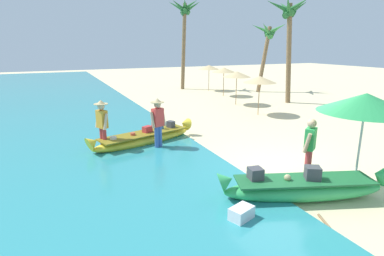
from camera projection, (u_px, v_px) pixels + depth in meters
name	position (u px, v px, depth m)	size (l,w,h in m)	color
ground_plane	(288.00, 170.00, 8.74)	(80.00, 80.00, 0.00)	beige
boat_green_foreground	(303.00, 188.00, 7.01)	(3.85, 1.91, 0.79)	#38B760
boat_yellow_midground	(144.00, 138.00, 10.87)	(4.05, 1.81, 0.74)	yellow
person_vendor_hatted	(158.00, 120.00, 10.20)	(0.58, 0.44, 1.73)	#3D5BA8
person_tourist_customer	(310.00, 147.00, 7.81)	(0.56, 0.46, 1.63)	#B2383D
person_vendor_assistant	(102.00, 122.00, 9.98)	(0.44, 0.58, 1.71)	#B2383D
patio_umbrella_large	(366.00, 103.00, 7.02)	(2.07, 2.07, 2.34)	#B7B7BC
parasol_row_0	(260.00, 79.00, 15.22)	(1.60, 1.60, 1.91)	#8E6B47
parasol_row_1	(237.00, 74.00, 17.88)	(1.60, 1.60, 1.91)	#8E6B47
parasol_row_2	(224.00, 70.00, 20.94)	(1.60, 1.60, 1.91)	#8E6B47
parasol_row_3	(209.00, 67.00, 23.46)	(1.60, 1.60, 1.91)	#8E6B47
palm_tree_tall_inland	(268.00, 38.00, 22.55)	(2.52, 2.52, 4.97)	brown
palm_tree_leaning_seaward	(184.00, 18.00, 23.51)	(2.46, 2.69, 6.69)	brown
palm_tree_mid_cluster	(289.00, 21.00, 17.60)	(2.72, 2.44, 5.94)	brown
cooler_box	(241.00, 215.00, 6.09)	(0.47, 0.31, 0.35)	silver
paddle	(344.00, 245.00, 5.43)	(0.75, 1.52, 0.05)	#8E6B47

